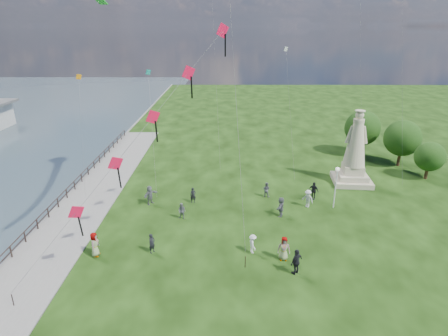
{
  "coord_description": "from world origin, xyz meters",
  "views": [
    {
      "loc": [
        -0.83,
        -18.88,
        15.7
      ],
      "look_at": [
        -1.0,
        8.0,
        5.5
      ],
      "focal_mm": 30.0,
      "sensor_mm": 36.0,
      "label": 1
    }
  ],
  "objects_px": {
    "person_0": "(152,243)",
    "person_2": "(253,244)",
    "person_3": "(296,262)",
    "person_10": "(95,244)",
    "person_8": "(308,199)",
    "person_9": "(314,191)",
    "person_7": "(266,190)",
    "person_5": "(150,195)",
    "statue": "(354,156)",
    "person_4": "(284,249)",
    "person_1": "(182,211)",
    "person_6": "(193,195)",
    "person_11": "(281,207)",
    "lamppost": "(336,179)"
  },
  "relations": [
    {
      "from": "person_1",
      "to": "person_10",
      "type": "relative_size",
      "value": 0.79
    },
    {
      "from": "person_3",
      "to": "person_10",
      "type": "relative_size",
      "value": 1.0
    },
    {
      "from": "lamppost",
      "to": "person_9",
      "type": "relative_size",
      "value": 2.26
    },
    {
      "from": "person_0",
      "to": "person_5",
      "type": "distance_m",
      "value": 8.29
    },
    {
      "from": "person_8",
      "to": "person_10",
      "type": "distance_m",
      "value": 18.83
    },
    {
      "from": "person_9",
      "to": "person_8",
      "type": "bearing_deg",
      "value": -76.32
    },
    {
      "from": "lamppost",
      "to": "person_5",
      "type": "xyz_separation_m",
      "value": [
        -17.07,
        0.69,
        -1.97
      ]
    },
    {
      "from": "person_8",
      "to": "person_5",
      "type": "bearing_deg",
      "value": -139.31
    },
    {
      "from": "person_6",
      "to": "person_1",
      "type": "bearing_deg",
      "value": -114.11
    },
    {
      "from": "person_1",
      "to": "person_3",
      "type": "relative_size",
      "value": 0.79
    },
    {
      "from": "person_10",
      "to": "person_4",
      "type": "bearing_deg",
      "value": -89.15
    },
    {
      "from": "person_4",
      "to": "person_11",
      "type": "distance_m",
      "value": 6.69
    },
    {
      "from": "person_2",
      "to": "person_3",
      "type": "height_order",
      "value": "person_3"
    },
    {
      "from": "person_11",
      "to": "person_4",
      "type": "bearing_deg",
      "value": 11.49
    },
    {
      "from": "person_0",
      "to": "person_2",
      "type": "relative_size",
      "value": 1.03
    },
    {
      "from": "person_0",
      "to": "person_4",
      "type": "relative_size",
      "value": 0.84
    },
    {
      "from": "person_7",
      "to": "person_11",
      "type": "bearing_deg",
      "value": 121.63
    },
    {
      "from": "lamppost",
      "to": "person_11",
      "type": "bearing_deg",
      "value": -162.4
    },
    {
      "from": "person_2",
      "to": "person_6",
      "type": "xyz_separation_m",
      "value": [
        -5.08,
        8.38,
        0.02
      ]
    },
    {
      "from": "person_0",
      "to": "person_2",
      "type": "bearing_deg",
      "value": -54.51
    },
    {
      "from": "person_10",
      "to": "person_5",
      "type": "bearing_deg",
      "value": -12.86
    },
    {
      "from": "lamppost",
      "to": "person_8",
      "type": "distance_m",
      "value": 3.14
    },
    {
      "from": "person_7",
      "to": "person_11",
      "type": "distance_m",
      "value": 4.06
    },
    {
      "from": "person_1",
      "to": "person_4",
      "type": "relative_size",
      "value": 0.81
    },
    {
      "from": "person_3",
      "to": "person_6",
      "type": "relative_size",
      "value": 1.24
    },
    {
      "from": "person_9",
      "to": "person_1",
      "type": "bearing_deg",
      "value": -120.14
    },
    {
      "from": "person_11",
      "to": "person_3",
      "type": "bearing_deg",
      "value": 16.89
    },
    {
      "from": "person_5",
      "to": "person_11",
      "type": "distance_m",
      "value": 12.18
    },
    {
      "from": "person_2",
      "to": "person_5",
      "type": "distance_m",
      "value": 12.18
    },
    {
      "from": "person_3",
      "to": "person_6",
      "type": "height_order",
      "value": "person_3"
    },
    {
      "from": "person_8",
      "to": "person_9",
      "type": "bearing_deg",
      "value": 105.14
    },
    {
      "from": "person_8",
      "to": "person_3",
      "type": "bearing_deg",
      "value": -62.77
    },
    {
      "from": "person_10",
      "to": "person_0",
      "type": "bearing_deg",
      "value": -81.22
    },
    {
      "from": "person_4",
      "to": "person_11",
      "type": "height_order",
      "value": "person_4"
    },
    {
      "from": "person_0",
      "to": "person_10",
      "type": "height_order",
      "value": "person_10"
    },
    {
      "from": "person_10",
      "to": "statue",
      "type": "bearing_deg",
      "value": -56.33
    },
    {
      "from": "person_11",
      "to": "person_7",
      "type": "bearing_deg",
      "value": -149.72
    },
    {
      "from": "person_7",
      "to": "person_8",
      "type": "relative_size",
      "value": 0.89
    },
    {
      "from": "person_1",
      "to": "person_9",
      "type": "height_order",
      "value": "person_9"
    },
    {
      "from": "person_5",
      "to": "person_9",
      "type": "relative_size",
      "value": 1.03
    },
    {
      "from": "person_1",
      "to": "person_9",
      "type": "xyz_separation_m",
      "value": [
        12.25,
        4.09,
        0.14
      ]
    },
    {
      "from": "lamppost",
      "to": "person_9",
      "type": "bearing_deg",
      "value": 128.96
    },
    {
      "from": "person_6",
      "to": "person_7",
      "type": "height_order",
      "value": "person_6"
    },
    {
      "from": "person_5",
      "to": "person_10",
      "type": "relative_size",
      "value": 0.98
    },
    {
      "from": "person_2",
      "to": "person_8",
      "type": "distance_m",
      "value": 9.37
    },
    {
      "from": "person_7",
      "to": "person_9",
      "type": "xyz_separation_m",
      "value": [
        4.51,
        -0.49,
        0.13
      ]
    },
    {
      "from": "person_8",
      "to": "person_11",
      "type": "bearing_deg",
      "value": -104.27
    },
    {
      "from": "person_0",
      "to": "statue",
      "type": "bearing_deg",
      "value": -19.39
    },
    {
      "from": "person_7",
      "to": "person_8",
      "type": "distance_m",
      "value": 4.23
    },
    {
      "from": "person_0",
      "to": "person_1",
      "type": "height_order",
      "value": "person_0"
    }
  ]
}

